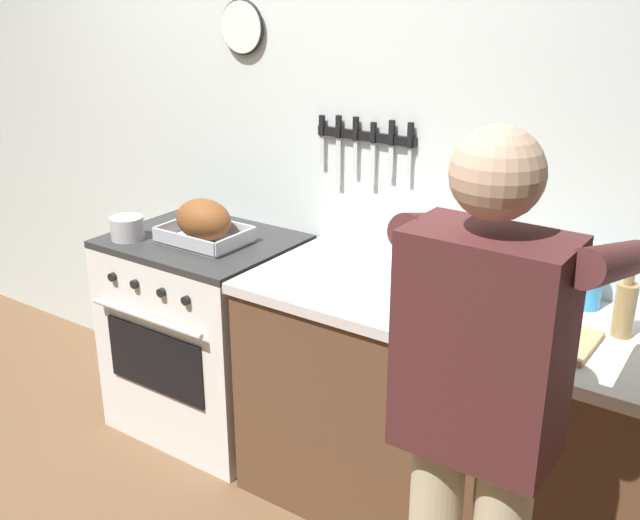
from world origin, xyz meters
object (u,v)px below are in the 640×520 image
object	(u,v)px
roasting_pan	(204,223)
bottle_dish_soap	(591,281)
stove	(207,333)
bottle_vinegar	(625,308)
cutting_board	(535,334)
bottle_soy_sauce	(450,268)
person_cook	(480,411)
saucepan	(127,228)

from	to	relation	value
roasting_pan	bottle_dish_soap	size ratio (longest dim) A/B	1.51
stove	bottle_vinegar	xyz separation A→B (m)	(1.71, 0.07, 0.54)
roasting_pan	cutting_board	size ratio (longest dim) A/B	0.98
cutting_board	bottle_vinegar	distance (m)	0.28
stove	bottle_soy_sauce	size ratio (longest dim) A/B	3.86
cutting_board	bottle_soy_sauce	size ratio (longest dim) A/B	1.54
bottle_vinegar	bottle_soy_sauce	bearing A→B (deg)	-179.43
person_cook	stove	bearing A→B (deg)	68.92
stove	roasting_pan	size ratio (longest dim) A/B	2.56
cutting_board	bottle_soy_sauce	distance (m)	0.41
person_cook	saucepan	distance (m)	1.87
bottle_vinegar	bottle_soy_sauce	world-z (taller)	bottle_soy_sauce
roasting_pan	bottle_dish_soap	world-z (taller)	bottle_dish_soap
roasting_pan	bottle_soy_sauce	bearing A→B (deg)	4.78
stove	bottle_vinegar	world-z (taller)	bottle_vinegar
cutting_board	bottle_dish_soap	xyz separation A→B (m)	(0.07, 0.31, 0.09)
bottle_dish_soap	roasting_pan	bearing A→B (deg)	-170.79
roasting_pan	bottle_vinegar	world-z (taller)	bottle_vinegar
bottle_dish_soap	person_cook	bearing A→B (deg)	-90.46
stove	cutting_board	xyz separation A→B (m)	(1.49, -0.09, 0.46)
stove	saucepan	world-z (taller)	saucepan
cutting_board	bottle_dish_soap	bearing A→B (deg)	77.07
bottle_dish_soap	bottle_soy_sauce	bearing A→B (deg)	-160.54
person_cook	bottle_vinegar	size ratio (longest dim) A/B	7.39
bottle_vinegar	bottle_dish_soap	size ratio (longest dim) A/B	0.96
roasting_pan	saucepan	bearing A→B (deg)	-152.91
stove	bottle_dish_soap	distance (m)	1.67
bottle_vinegar	cutting_board	bearing A→B (deg)	-143.38
stove	roasting_pan	world-z (taller)	roasting_pan
bottle_soy_sauce	bottle_dish_soap	size ratio (longest dim) A/B	1.00
saucepan	bottle_dish_soap	size ratio (longest dim) A/B	0.60
bottle_soy_sauce	bottle_dish_soap	xyz separation A→B (m)	(0.44, 0.16, -0.00)
bottle_vinegar	bottle_soy_sauce	size ratio (longest dim) A/B	0.96
saucepan	bottle_dish_soap	world-z (taller)	bottle_dish_soap
stove	bottle_soy_sauce	distance (m)	1.25
cutting_board	bottle_vinegar	xyz separation A→B (m)	(0.22, 0.16, 0.08)
person_cook	bottle_soy_sauce	xyz separation A→B (m)	(-0.43, 0.73, 0.04)
cutting_board	roasting_pan	bearing A→B (deg)	177.39
stove	bottle_vinegar	size ratio (longest dim) A/B	4.01
roasting_pan	bottle_dish_soap	distance (m)	1.53
person_cook	bottle_soy_sauce	size ratio (longest dim) A/B	7.12
saucepan	stove	bearing A→B (deg)	35.92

